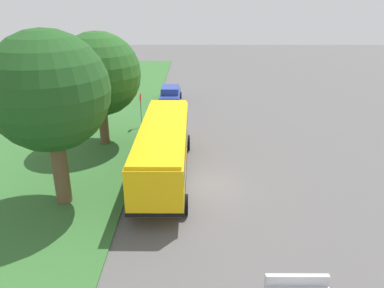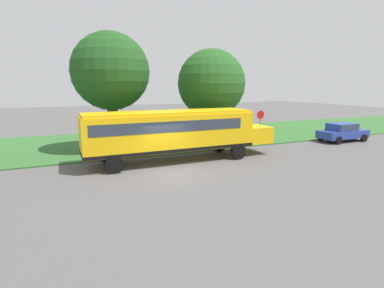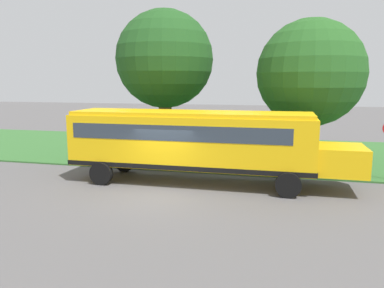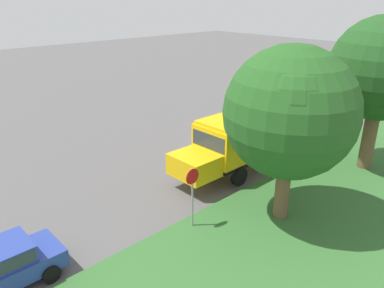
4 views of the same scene
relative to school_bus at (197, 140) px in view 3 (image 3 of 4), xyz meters
The scene contains 5 objects.
ground_plane 3.14m from the school_bus, 26.71° to the right, with size 120.00×120.00×0.00m, color #565454.
grass_verge 8.09m from the school_bus, behind, with size 12.00×80.00×0.08m, color #33662D.
school_bus is the anchor object (origin of this frame).
oak_tree_beside_bus 6.61m from the school_bus, 148.62° to the right, with size 5.45×5.45×8.41m.
oak_tree_roadside_mid 7.46m from the school_bus, 132.33° to the left, with size 5.43×5.43×7.59m.
Camera 3 is at (13.46, 4.72, 4.41)m, focal length 35.00 mm.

